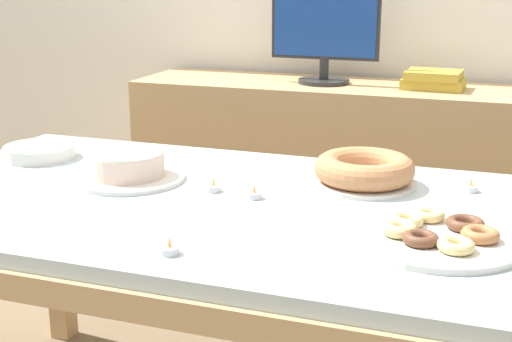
% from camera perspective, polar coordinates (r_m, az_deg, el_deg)
% --- Properties ---
extents(dining_table, '(1.86, 0.97, 0.74)m').
position_cam_1_polar(dining_table, '(1.77, -0.66, -4.97)').
color(dining_table, silver).
rests_on(dining_table, ground).
extents(sideboard, '(1.70, 0.44, 0.86)m').
position_cam_1_polar(sideboard, '(2.90, 7.25, -1.52)').
color(sideboard, tan).
rests_on(sideboard, ground).
extents(computer_monitor, '(0.42, 0.20, 0.38)m').
position_cam_1_polar(computer_monitor, '(2.80, 5.53, 10.83)').
color(computer_monitor, '#262628').
rests_on(computer_monitor, sideboard).
extents(book_stack, '(0.23, 0.18, 0.07)m').
position_cam_1_polar(book_stack, '(2.75, 14.01, 7.09)').
color(book_stack, '#B29933').
rests_on(book_stack, sideboard).
extents(cake_chocolate_round, '(0.30, 0.30, 0.08)m').
position_cam_1_polar(cake_chocolate_round, '(1.94, -10.19, 0.24)').
color(cake_chocolate_round, silver).
rests_on(cake_chocolate_round, dining_table).
extents(cake_golden_bundt, '(0.27, 0.27, 0.08)m').
position_cam_1_polar(cake_golden_bundt, '(1.88, 8.65, 0.02)').
color(cake_golden_bundt, silver).
rests_on(cake_golden_bundt, dining_table).
extents(pastry_platter, '(0.37, 0.37, 0.04)m').
position_cam_1_polar(pastry_platter, '(1.54, 14.23, -4.94)').
color(pastry_platter, silver).
rests_on(pastry_platter, dining_table).
extents(plate_stack, '(0.21, 0.21, 0.04)m').
position_cam_1_polar(plate_stack, '(2.23, -16.92, 1.48)').
color(plate_stack, silver).
rests_on(plate_stack, dining_table).
extents(tealight_near_front, '(0.04, 0.04, 0.04)m').
position_cam_1_polar(tealight_near_front, '(1.82, -3.43, -1.34)').
color(tealight_near_front, silver).
rests_on(tealight_near_front, dining_table).
extents(tealight_centre, '(0.04, 0.04, 0.04)m').
position_cam_1_polar(tealight_centre, '(1.44, -6.94, -6.25)').
color(tealight_centre, silver).
rests_on(tealight_centre, dining_table).
extents(tealight_near_cakes, '(0.04, 0.04, 0.04)m').
position_cam_1_polar(tealight_near_cakes, '(1.76, -0.14, -1.90)').
color(tealight_near_cakes, silver).
rests_on(tealight_near_cakes, dining_table).
extents(tealight_left_edge, '(0.04, 0.04, 0.04)m').
position_cam_1_polar(tealight_left_edge, '(1.90, 16.78, -1.30)').
color(tealight_left_edge, silver).
rests_on(tealight_left_edge, dining_table).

